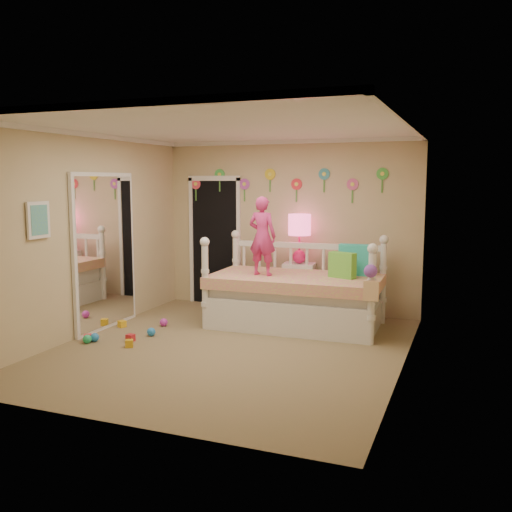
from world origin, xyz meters
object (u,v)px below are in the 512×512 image
at_px(daybed, 296,280).
at_px(child, 262,236).
at_px(nightstand, 299,289).
at_px(table_lamp, 299,231).

distance_m(daybed, child, 0.76).
distance_m(child, nightstand, 1.26).
relative_size(child, nightstand, 1.41).
height_order(daybed, table_lamp, table_lamp).
xyz_separation_m(nightstand, table_lamp, (0.00, 0.00, 0.87)).
xyz_separation_m(daybed, child, (-0.43, -0.15, 0.61)).
xyz_separation_m(child, table_lamp, (0.26, 0.87, 0.01)).
height_order(child, table_lamp, child).
bearing_deg(daybed, nightstand, 101.92).
distance_m(daybed, table_lamp, 0.96).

